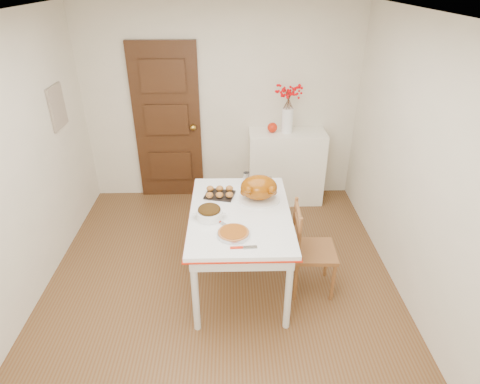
{
  "coord_description": "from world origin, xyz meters",
  "views": [
    {
      "loc": [
        0.11,
        -3.04,
        2.78
      ],
      "look_at": [
        0.19,
        0.17,
        1.01
      ],
      "focal_mm": 30.16,
      "sensor_mm": 36.0,
      "label": 1
    }
  ],
  "objects_px": {
    "kitchen_table": "(240,248)",
    "pumpkin_pie": "(233,233)",
    "sideboard": "(286,167)",
    "chair_oak": "(314,249)",
    "turkey_platter": "(259,189)"
  },
  "relations": [
    {
      "from": "chair_oak",
      "to": "turkey_platter",
      "type": "distance_m",
      "value": 0.77
    },
    {
      "from": "sideboard",
      "to": "turkey_platter",
      "type": "bearing_deg",
      "value": -107.62
    },
    {
      "from": "sideboard",
      "to": "turkey_platter",
      "type": "height_order",
      "value": "turkey_platter"
    },
    {
      "from": "sideboard",
      "to": "chair_oak",
      "type": "distance_m",
      "value": 1.77
    },
    {
      "from": "pumpkin_pie",
      "to": "kitchen_table",
      "type": "bearing_deg",
      "value": 80.18
    },
    {
      "from": "sideboard",
      "to": "kitchen_table",
      "type": "bearing_deg",
      "value": -111.29
    },
    {
      "from": "kitchen_table",
      "to": "pumpkin_pie",
      "type": "bearing_deg",
      "value": -99.82
    },
    {
      "from": "chair_oak",
      "to": "pumpkin_pie",
      "type": "height_order",
      "value": "chair_oak"
    },
    {
      "from": "sideboard",
      "to": "pumpkin_pie",
      "type": "height_order",
      "value": "sideboard"
    },
    {
      "from": "pumpkin_pie",
      "to": "chair_oak",
      "type": "bearing_deg",
      "value": 19.86
    },
    {
      "from": "chair_oak",
      "to": "turkey_platter",
      "type": "relative_size",
      "value": 2.26
    },
    {
      "from": "kitchen_table",
      "to": "chair_oak",
      "type": "distance_m",
      "value": 0.71
    },
    {
      "from": "kitchen_table",
      "to": "pumpkin_pie",
      "type": "height_order",
      "value": "pumpkin_pie"
    },
    {
      "from": "turkey_platter",
      "to": "kitchen_table",
      "type": "bearing_deg",
      "value": -115.2
    },
    {
      "from": "kitchen_table",
      "to": "sideboard",
      "type": "bearing_deg",
      "value": 68.71
    }
  ]
}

